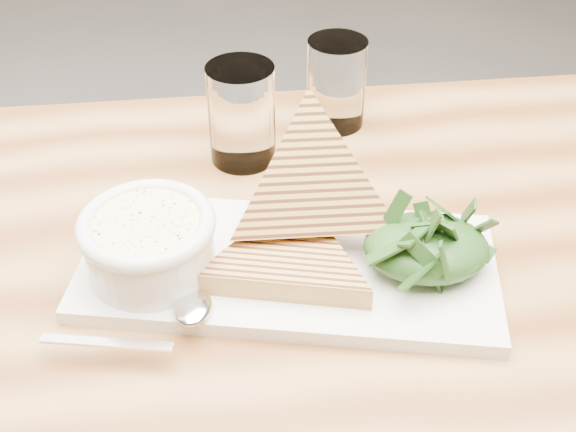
{
  "coord_description": "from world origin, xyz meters",
  "views": [
    {
      "loc": [
        0.17,
        -0.58,
        1.18
      ],
      "look_at": [
        0.18,
        -0.08,
        0.78
      ],
      "focal_mm": 45.0,
      "sensor_mm": 36.0,
      "label": 1
    }
  ],
  "objects_px": {
    "platter": "(288,267)",
    "glass_near": "(242,114)",
    "soup_bowl": "(150,249)",
    "glass_far": "(336,83)",
    "table_top": "(205,323)"
  },
  "relations": [
    {
      "from": "table_top",
      "to": "glass_near",
      "type": "height_order",
      "value": "glass_near"
    },
    {
      "from": "glass_far",
      "to": "platter",
      "type": "bearing_deg",
      "value": -102.56
    },
    {
      "from": "soup_bowl",
      "to": "platter",
      "type": "bearing_deg",
      "value": 3.97
    },
    {
      "from": "platter",
      "to": "table_top",
      "type": "bearing_deg",
      "value": -150.65
    },
    {
      "from": "glass_near",
      "to": "glass_far",
      "type": "xyz_separation_m",
      "value": [
        0.1,
        0.07,
        -0.0
      ]
    },
    {
      "from": "glass_far",
      "to": "soup_bowl",
      "type": "bearing_deg",
      "value": -123.55
    },
    {
      "from": "soup_bowl",
      "to": "glass_near",
      "type": "distance_m",
      "value": 0.21
    },
    {
      "from": "soup_bowl",
      "to": "glass_far",
      "type": "bearing_deg",
      "value": 56.45
    },
    {
      "from": "platter",
      "to": "glass_near",
      "type": "relative_size",
      "value": 3.38
    },
    {
      "from": "glass_near",
      "to": "soup_bowl",
      "type": "bearing_deg",
      "value": -110.35
    },
    {
      "from": "platter",
      "to": "glass_near",
      "type": "bearing_deg",
      "value": 104.21
    },
    {
      "from": "table_top",
      "to": "platter",
      "type": "xyz_separation_m",
      "value": [
        0.07,
        0.04,
        0.03
      ]
    },
    {
      "from": "glass_far",
      "to": "table_top",
      "type": "bearing_deg",
      "value": -113.66
    },
    {
      "from": "soup_bowl",
      "to": "glass_far",
      "type": "height_order",
      "value": "glass_far"
    },
    {
      "from": "glass_near",
      "to": "glass_far",
      "type": "relative_size",
      "value": 1.06
    }
  ]
}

